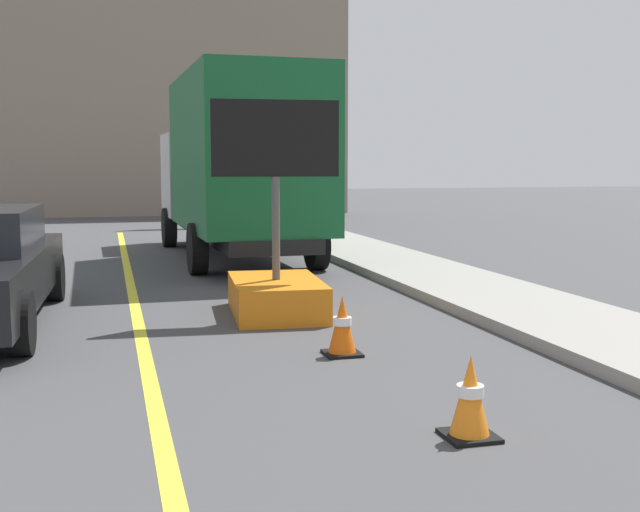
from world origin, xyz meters
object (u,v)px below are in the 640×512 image
(arrow_board_trailer, at_px, (276,277))
(highway_guide_sign, at_px, (261,116))
(box_truck, at_px, (237,164))
(traffic_cone_far_lane, at_px, (342,326))
(traffic_cone_mid_lane, at_px, (470,397))

(arrow_board_trailer, relative_size, highway_guide_sign, 0.54)
(box_truck, distance_m, traffic_cone_far_lane, 8.37)
(highway_guide_sign, bearing_deg, box_truck, -103.80)
(box_truck, height_order, traffic_cone_mid_lane, box_truck)
(arrow_board_trailer, height_order, traffic_cone_mid_lane, arrow_board_trailer)
(arrow_board_trailer, distance_m, highway_guide_sign, 15.58)
(highway_guide_sign, distance_m, traffic_cone_mid_lane, 20.26)
(arrow_board_trailer, xyz_separation_m, highway_guide_sign, (2.71, 15.05, 2.94))
(arrow_board_trailer, height_order, highway_guide_sign, highway_guide_sign)
(highway_guide_sign, relative_size, traffic_cone_mid_lane, 8.42)
(box_truck, xyz_separation_m, highway_guide_sign, (2.24, 9.12, 1.52))
(traffic_cone_mid_lane, height_order, traffic_cone_far_lane, traffic_cone_far_lane)
(traffic_cone_mid_lane, bearing_deg, highway_guide_sign, 83.26)
(arrow_board_trailer, distance_m, traffic_cone_far_lane, 2.29)
(box_truck, bearing_deg, traffic_cone_far_lane, -91.91)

